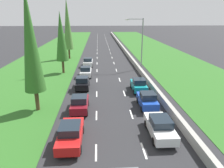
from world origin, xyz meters
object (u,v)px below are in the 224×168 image
Objects in this scene: poplar_tree_fourth at (67,24)px; white_hatchback_left_lane_sixth at (88,62)px; black_hatchback_left_lane at (82,83)px; street_light_mast at (140,40)px; blue_hatchback_right_lane at (147,100)px; teal_hatchback_right_lane at (139,85)px; maroon_hatchback_left_lane at (80,103)px; poplar_tree_second at (30,41)px; red_sedan_left_lane at (71,134)px; poplar_tree_third at (61,37)px; white_sedan_right_lane at (160,126)px; white_hatchback_left_lane at (86,72)px.

white_hatchback_left_lane_sixth is at bearing -60.31° from poplar_tree_fourth.
street_light_mast is (9.73, 10.68, 4.40)m from black_hatchback_left_lane.
black_hatchback_left_lane is 1.00× the size of blue_hatchback_right_lane.
maroon_hatchback_left_lane is at bearing -141.85° from teal_hatchback_right_lane.
street_light_mast is at bearing 50.94° from poplar_tree_second.
red_sedan_left_lane is 0.34× the size of poplar_tree_fourth.
maroon_hatchback_left_lane is 7.16m from blue_hatchback_right_lane.
poplar_tree_third is (-11.20, 9.90, 5.31)m from teal_hatchback_right_lane.
poplar_tree_second reaches higher than white_hatchback_left_lane_sixth.
red_sedan_left_lane is 22.32m from poplar_tree_third.
red_sedan_left_lane is 12.83m from black_hatchback_left_lane.
poplar_tree_second is 27.72m from poplar_tree_fourth.
white_sedan_right_lane is 1.15× the size of blue_hatchback_right_lane.
black_hatchback_left_lane is 14.12m from white_sedan_right_lane.
poplar_tree_fourth is at bearing 119.69° from white_hatchback_left_lane_sixth.
white_hatchback_left_lane is (0.19, 18.72, 0.02)m from red_sedan_left_lane.
white_sedan_right_lane is at bearing 5.10° from red_sedan_left_lane.
poplar_tree_fourth reaches higher than white_hatchback_left_lane.
blue_hatchback_right_lane is 0.38× the size of poplar_tree_third.
poplar_tree_third is at bearing 138.51° from teal_hatchback_right_lane.
street_light_mast is at bearing -36.71° from poplar_tree_fourth.
poplar_tree_third is (-11.17, 15.03, 5.31)m from blue_hatchback_right_lane.
poplar_tree_fourth is at bearing 106.49° from white_hatchback_left_lane.
poplar_tree_third is at bearing 126.61° from blue_hatchback_right_lane.
poplar_tree_second is 0.93× the size of poplar_tree_fourth.
poplar_tree_third is (-3.83, 8.51, 5.31)m from black_hatchback_left_lane.
red_sedan_left_lane is 0.44× the size of poplar_tree_third.
poplar_tree_third reaches higher than black_hatchback_left_lane.
white_hatchback_left_lane_sixth is (-0.01, 20.21, 0.00)m from maroon_hatchback_left_lane.
street_light_mast is (2.61, 22.87, 4.42)m from white_sedan_right_lane.
teal_hatchback_right_lane is (0.25, 10.80, 0.02)m from white_sedan_right_lane.
black_hatchback_left_lane is at bearing -65.77° from poplar_tree_third.
poplar_tree_third is at bearing -170.94° from street_light_mast.
poplar_tree_fourth is at bearing 143.29° from street_light_mast.
maroon_hatchback_left_lane is at bearing 87.59° from red_sedan_left_lane.
maroon_hatchback_left_lane is at bearing -75.48° from poplar_tree_third.
white_hatchback_left_lane_sixth reaches higher than red_sedan_left_lane.
teal_hatchback_right_lane is (0.03, 5.13, 0.00)m from blue_hatchback_right_lane.
poplar_tree_third is (-10.95, 20.71, 5.33)m from white_sedan_right_lane.
black_hatchback_left_lane is at bearing 120.29° from white_sedan_right_lane.
red_sedan_left_lane is 9.86m from poplar_tree_second.
poplar_tree_second is at bearing -102.61° from white_hatchback_left_lane_sixth.
poplar_tree_fourth is (-4.58, 28.23, 6.79)m from maroon_hatchback_left_lane.
black_hatchback_left_lane is 7.50m from teal_hatchback_right_lane.
teal_hatchback_right_lane is 26.36m from poplar_tree_fourth.
white_sedan_right_lane is at bearing -59.71° from black_hatchback_left_lane.
red_sedan_left_lane is at bearing -112.59° from street_light_mast.
white_sedan_right_lane is 0.50× the size of street_light_mast.
white_sedan_right_lane is at bearing -26.60° from poplar_tree_second.
poplar_tree_second is (-11.59, -5.12, 6.30)m from teal_hatchback_right_lane.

